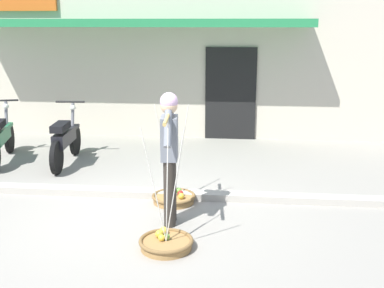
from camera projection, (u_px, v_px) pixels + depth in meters
The scene contains 8 objects.
ground_plane at pixel (143, 215), 6.33m from camera, with size 90.00×90.00×0.00m, color gray.
sidewalk_curb at pixel (152, 193), 7.00m from camera, with size 20.00×0.24×0.10m, color #AEA89C.
fruit_vendor at pixel (170, 150), 5.85m from camera, with size 0.23×1.43×1.70m.
fruit_basket_left_side at pixel (174, 197), 6.76m from camera, with size 0.63×0.63×1.45m.
fruit_basket_right_side at pixel (166, 242), 5.39m from camera, with size 0.63×0.63×1.45m.
motorcycle_nearest_shop at pixel (1, 138), 8.66m from camera, with size 0.66×1.78×1.09m.
motorcycle_second_in_row at pixel (65, 140), 8.51m from camera, with size 0.54×1.82×1.09m.
storefront_building at pixel (160, 38), 12.58m from camera, with size 13.00×6.00×4.20m.
Camera 1 is at (1.26, -5.79, 2.51)m, focal length 44.10 mm.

